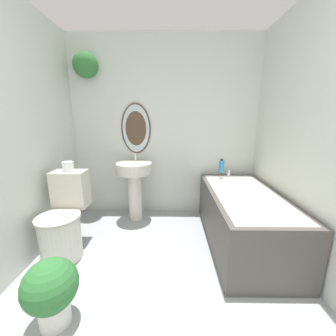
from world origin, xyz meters
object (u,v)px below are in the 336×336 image
(toilet, at_px, (64,221))
(toilet_paper_roll, at_px, (68,166))
(pedestal_sink, at_px, (135,180))
(shampoo_bottle, at_px, (221,166))
(potted_plant, at_px, (51,289))
(bathtub, at_px, (243,217))

(toilet, height_order, toilet_paper_roll, toilet_paper_roll)
(toilet, relative_size, pedestal_sink, 0.91)
(pedestal_sink, bearing_deg, shampoo_bottle, 2.57)
(toilet, xyz_separation_m, toilet_paper_roll, (0.00, 0.20, 0.51))
(toilet_paper_roll, bearing_deg, potted_plant, -72.95)
(toilet_paper_roll, bearing_deg, toilet, -90.00)
(pedestal_sink, distance_m, potted_plant, 1.54)
(potted_plant, xyz_separation_m, toilet_paper_roll, (-0.30, 0.97, 0.59))
(toilet, distance_m, bathtub, 1.86)
(pedestal_sink, xyz_separation_m, potted_plant, (-0.30, -1.49, -0.28))
(pedestal_sink, height_order, bathtub, pedestal_sink)
(pedestal_sink, xyz_separation_m, bathtub, (1.26, -0.52, -0.25))
(pedestal_sink, height_order, toilet_paper_roll, toilet_paper_roll)
(potted_plant, distance_m, toilet_paper_roll, 1.17)
(shampoo_bottle, xyz_separation_m, potted_plant, (-1.44, -1.54, -0.46))
(shampoo_bottle, bearing_deg, toilet, -155.90)
(toilet, bearing_deg, toilet_paper_roll, 90.00)
(bathtub, height_order, potted_plant, bathtub)
(shampoo_bottle, bearing_deg, pedestal_sink, -177.43)
(pedestal_sink, bearing_deg, potted_plant, -101.27)
(bathtub, height_order, toilet_paper_roll, toilet_paper_roll)
(bathtub, height_order, shampoo_bottle, shampoo_bottle)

